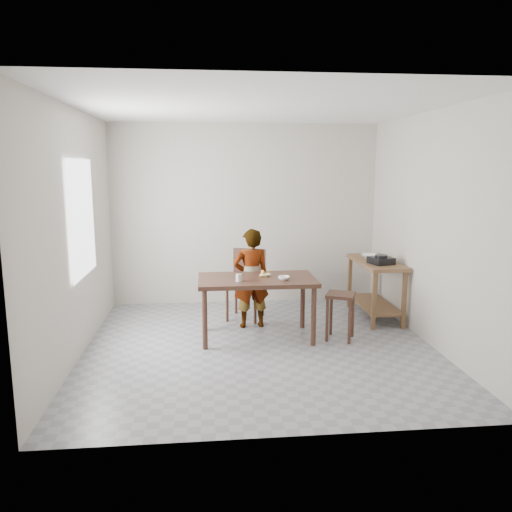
{
  "coord_description": "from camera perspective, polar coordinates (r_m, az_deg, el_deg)",
  "views": [
    {
      "loc": [
        -0.6,
        -5.52,
        2.06
      ],
      "look_at": [
        0.0,
        0.4,
        1.0
      ],
      "focal_mm": 35.0,
      "sensor_mm": 36.0,
      "label": 1
    }
  ],
  "objects": [
    {
      "name": "dining_chair",
      "position": [
        6.82,
        -1.24,
        -3.34
      ],
      "size": [
        0.59,
        0.59,
        0.95
      ],
      "primitive_type": null,
      "rotation": [
        0.0,
        0.0,
        -0.37
      ],
      "color": "#3E241A",
      "rests_on": "floor"
    },
    {
      "name": "wall_left",
      "position": [
        5.74,
        -20.08,
        2.39
      ],
      "size": [
        0.04,
        4.0,
        2.7
      ],
      "primitive_type": "cube",
      "color": "beige",
      "rests_on": "ground"
    },
    {
      "name": "glass_tumbler",
      "position": [
        5.81,
        -1.97,
        -2.49
      ],
      "size": [
        0.08,
        0.08,
        0.09
      ],
      "primitive_type": "cylinder",
      "rotation": [
        0.0,
        0.0,
        0.16
      ],
      "color": "silver",
      "rests_on": "dining_table"
    },
    {
      "name": "prep_counter",
      "position": [
        7.11,
        13.44,
        -3.67
      ],
      "size": [
        0.5,
        1.2,
        0.8
      ],
      "primitive_type": null,
      "color": "brown",
      "rests_on": "floor"
    },
    {
      "name": "wall_back",
      "position": [
        7.59,
        -1.25,
        4.74
      ],
      "size": [
        4.0,
        0.04,
        2.7
      ],
      "primitive_type": "cube",
      "color": "beige",
      "rests_on": "ground"
    },
    {
      "name": "stool",
      "position": [
        6.15,
        9.59,
        -6.82
      ],
      "size": [
        0.43,
        0.43,
        0.57
      ],
      "primitive_type": null,
      "rotation": [
        0.0,
        0.0,
        -0.42
      ],
      "color": "#3E241A",
      "rests_on": "floor"
    },
    {
      "name": "dining_table",
      "position": [
        6.08,
        0.1,
        -5.97
      ],
      "size": [
        1.4,
        0.8,
        0.75
      ],
      "primitive_type": null,
      "color": "#3E241A",
      "rests_on": "floor"
    },
    {
      "name": "wall_front",
      "position": [
        3.62,
        3.9,
        -1.23
      ],
      "size": [
        4.0,
        0.04,
        2.7
      ],
      "primitive_type": "cube",
      "color": "beige",
      "rests_on": "ground"
    },
    {
      "name": "window_pane",
      "position": [
        5.9,
        -19.23,
        4.1
      ],
      "size": [
        0.02,
        1.1,
        1.3
      ],
      "primitive_type": "cube",
      "color": "white",
      "rests_on": "wall_left"
    },
    {
      "name": "ceiling",
      "position": [
        5.59,
        0.44,
        16.89
      ],
      "size": [
        4.0,
        4.0,
        0.04
      ],
      "primitive_type": "cube",
      "color": "white",
      "rests_on": "wall_back"
    },
    {
      "name": "banana",
      "position": [
        6.05,
        1.04,
        -2.15
      ],
      "size": [
        0.15,
        0.11,
        0.05
      ],
      "primitive_type": null,
      "rotation": [
        0.0,
        0.0,
        0.02
      ],
      "color": "#D9B454",
      "rests_on": "dining_table"
    },
    {
      "name": "floor",
      "position": [
        5.93,
        0.4,
        -10.44
      ],
      "size": [
        4.0,
        4.0,
        0.04
      ],
      "primitive_type": "cube",
      "color": "gray",
      "rests_on": "ground"
    },
    {
      "name": "gas_burner",
      "position": [
        6.79,
        14.1,
        -0.5
      ],
      "size": [
        0.34,
        0.34,
        0.09
      ],
      "primitive_type": "cube",
      "rotation": [
        0.0,
        0.0,
        0.29
      ],
      "color": "black",
      "rests_on": "prep_counter"
    },
    {
      "name": "small_bowl",
      "position": [
        5.9,
        3.2,
        -2.53
      ],
      "size": [
        0.15,
        0.15,
        0.04
      ],
      "primitive_type": "imported",
      "rotation": [
        0.0,
        0.0,
        0.08
      ],
      "color": "white",
      "rests_on": "dining_table"
    },
    {
      "name": "serving_bowl",
      "position": [
        7.18,
        12.84,
        -0.02
      ],
      "size": [
        0.3,
        0.3,
        0.06
      ],
      "primitive_type": "imported",
      "rotation": [
        0.0,
        0.0,
        -0.37
      ],
      "color": "white",
      "rests_on": "prep_counter"
    },
    {
      "name": "wall_right",
      "position": [
        6.15,
        19.5,
        2.9
      ],
      "size": [
        0.04,
        4.0,
        2.7
      ],
      "primitive_type": "cube",
      "color": "beige",
      "rests_on": "ground"
    },
    {
      "name": "child",
      "position": [
        6.44,
        -0.56,
        -2.57
      ],
      "size": [
        0.51,
        0.37,
        1.29
      ],
      "primitive_type": "imported",
      "rotation": [
        0.0,
        0.0,
        3.27
      ],
      "color": "white",
      "rests_on": "floor"
    }
  ]
}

